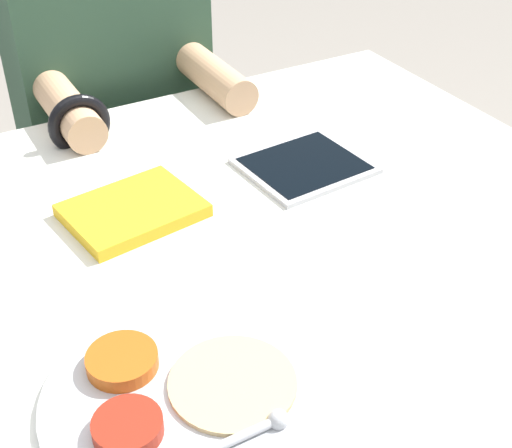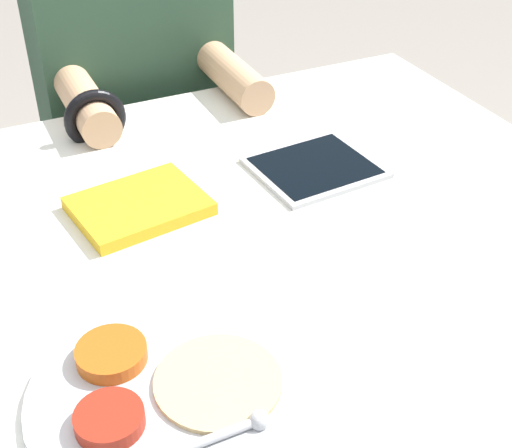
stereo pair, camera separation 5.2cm
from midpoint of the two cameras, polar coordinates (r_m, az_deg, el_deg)
dining_table at (r=1.26m, az=-3.94°, el=-15.80°), size 1.26×0.99×0.76m
thali_tray at (r=0.80m, az=-8.14°, el=-13.43°), size 0.31×0.31×0.03m
red_notebook at (r=1.08m, az=-11.20°, el=0.98°), size 0.21×0.17×0.02m
tablet_device at (r=1.18m, az=2.61°, el=4.68°), size 0.21×0.19×0.01m
person_diner at (r=1.64m, az=-11.77°, el=5.97°), size 0.40×0.43×1.23m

